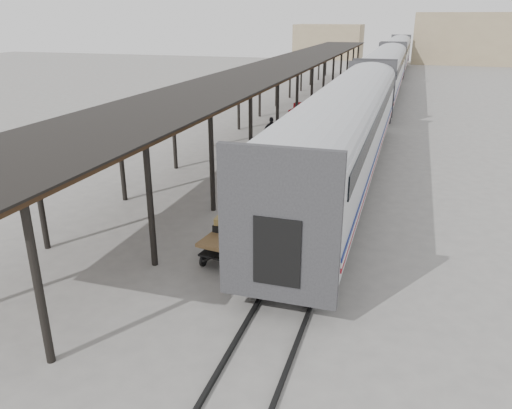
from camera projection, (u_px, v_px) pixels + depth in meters
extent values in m
plane|color=slate|center=(217.00, 244.00, 17.36)|extent=(160.00, 160.00, 0.00)
cube|color=silver|center=(346.00, 130.00, 22.69)|extent=(3.00, 24.00, 2.90)
cube|color=#28282B|center=(278.00, 230.00, 12.07)|extent=(3.04, 0.22, 3.50)
cube|color=black|center=(313.00, 108.00, 22.80)|extent=(0.04, 22.08, 0.65)
cube|color=black|center=(343.00, 166.00, 23.30)|extent=(2.55, 23.04, 0.50)
cube|color=silver|center=(384.00, 72.00, 45.90)|extent=(3.00, 24.00, 2.90)
cube|color=#28282B|center=(373.00, 89.00, 35.28)|extent=(3.04, 0.22, 3.50)
cube|color=black|center=(368.00, 62.00, 46.01)|extent=(0.04, 22.08, 0.65)
cube|color=black|center=(382.00, 91.00, 46.51)|extent=(2.55, 23.04, 0.50)
cube|color=silver|center=(397.00, 53.00, 69.12)|extent=(3.00, 24.00, 2.90)
cube|color=#28282B|center=(392.00, 60.00, 58.49)|extent=(3.04, 0.22, 3.50)
cube|color=black|center=(386.00, 46.00, 69.22)|extent=(0.04, 22.08, 0.65)
cube|color=black|center=(396.00, 66.00, 69.72)|extent=(2.55, 23.04, 0.50)
cube|color=black|center=(268.00, 197.00, 15.61)|extent=(0.50, 1.70, 2.00)
imported|color=silver|center=(268.00, 201.00, 15.66)|extent=(0.72, 0.89, 1.72)
cube|color=#A08345|center=(254.00, 219.00, 15.85)|extent=(0.57, 0.25, 0.42)
cube|color=#422B19|center=(289.00, 64.00, 38.32)|extent=(4.60, 64.00, 0.18)
cube|color=black|center=(289.00, 62.00, 38.27)|extent=(4.90, 64.30, 0.06)
cylinder|color=black|center=(263.00, 89.00, 39.59)|extent=(0.20, 0.20, 4.00)
cylinder|color=black|center=(329.00, 59.00, 67.27)|extent=(0.20, 0.20, 4.00)
cylinder|color=black|center=(38.00, 285.00, 10.78)|extent=(0.20, 0.20, 4.00)
cylinder|color=black|center=(314.00, 91.00, 38.45)|extent=(0.20, 0.20, 4.00)
cylinder|color=black|center=(359.00, 60.00, 66.13)|extent=(0.20, 0.20, 4.00)
cube|color=black|center=(374.00, 99.00, 47.00)|extent=(0.10, 150.00, 0.12)
cube|color=black|center=(390.00, 100.00, 46.60)|extent=(0.10, 150.00, 0.12)
cube|color=tan|center=(471.00, 38.00, 81.69)|extent=(18.00, 10.00, 8.00)
cube|color=tan|center=(329.00, 41.00, 92.29)|extent=(12.00, 8.00, 6.00)
cube|color=brown|center=(231.00, 235.00, 16.18)|extent=(1.58, 2.55, 0.12)
cube|color=black|center=(231.00, 244.00, 16.31)|extent=(1.46, 2.44, 0.06)
cylinder|color=black|center=(203.00, 260.00, 15.79)|extent=(0.14, 0.41, 0.40)
cylinder|color=black|center=(231.00, 267.00, 15.39)|extent=(0.14, 0.41, 0.40)
cylinder|color=black|center=(232.00, 238.00, 17.40)|extent=(0.14, 0.41, 0.40)
cylinder|color=black|center=(257.00, 243.00, 17.00)|extent=(0.14, 0.41, 0.40)
cube|color=#39393C|center=(232.00, 223.00, 16.69)|extent=(0.65, 0.47, 0.21)
cube|color=#A08345|center=(250.00, 224.00, 16.62)|extent=(0.62, 0.52, 0.19)
cube|color=black|center=(223.00, 228.00, 16.24)|extent=(0.62, 0.47, 0.23)
cube|color=#40462A|center=(240.00, 230.00, 16.14)|extent=(0.53, 0.44, 0.17)
cube|color=#4C2B1E|center=(234.00, 218.00, 16.55)|extent=(0.61, 0.51, 0.19)
cube|color=#A08345|center=(224.00, 221.00, 16.19)|extent=(0.58, 0.44, 0.22)
cube|color=#39393C|center=(233.00, 212.00, 16.50)|extent=(0.47, 0.35, 0.16)
cube|color=black|center=(239.00, 226.00, 16.05)|extent=(0.44, 0.36, 0.14)
cube|color=maroon|center=(299.00, 116.00, 36.43)|extent=(1.21, 1.79, 1.00)
cube|color=maroon|center=(301.00, 106.00, 36.57)|extent=(1.03, 0.79, 0.39)
cylinder|color=black|center=(290.00, 122.00, 36.23)|extent=(0.18, 0.42, 0.40)
cylinder|color=black|center=(301.00, 123.00, 35.88)|extent=(0.18, 0.42, 0.40)
cylinder|color=black|center=(296.00, 119.00, 37.27)|extent=(0.18, 0.42, 0.40)
cylinder|color=black|center=(307.00, 120.00, 36.92)|extent=(0.18, 0.42, 0.40)
imported|color=navy|center=(231.00, 213.00, 15.17)|extent=(0.60, 0.78, 1.92)
imported|color=black|center=(272.00, 132.00, 30.01)|extent=(1.14, 0.73, 1.80)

